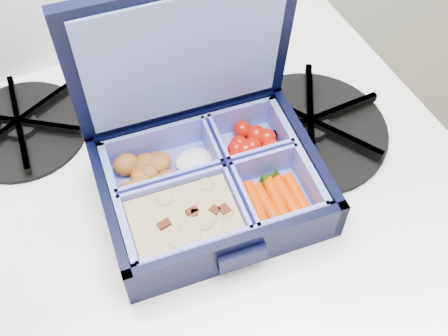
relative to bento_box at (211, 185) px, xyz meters
name	(u,v)px	position (x,y,z in m)	size (l,w,h in m)	color
bento_box	(211,185)	(0.00, 0.00, 0.00)	(0.23, 0.18, 0.05)	black
burner_grate	(310,125)	(0.15, 0.04, -0.01)	(0.19, 0.19, 0.03)	black
burner_grate_rear	(21,126)	(-0.17, 0.19, -0.02)	(0.16, 0.16, 0.02)	black
fork	(251,91)	(0.11, 0.13, -0.02)	(0.02, 0.18, 0.01)	#B7B7B7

